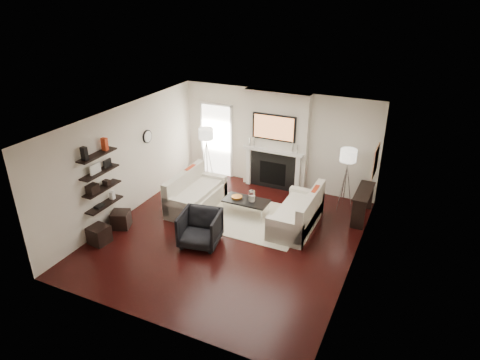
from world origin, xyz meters
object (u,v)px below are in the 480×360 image
at_px(coffee_table, 246,201).
at_px(lamp_left_shade, 206,134).
at_px(armchair, 200,227).
at_px(ottoman_near, 121,219).
at_px(loveseat_right_base, 296,219).
at_px(lamp_right_shade, 348,155).
at_px(loveseat_left_base, 197,200).

relative_size(coffee_table, lamp_left_shade, 2.75).
relative_size(armchair, ottoman_near, 2.13).
xyz_separation_m(loveseat_right_base, armchair, (-1.67, -1.58, 0.22)).
bearing_deg(loveseat_right_base, coffee_table, 179.75).
bearing_deg(lamp_right_shade, ottoman_near, -145.39).
height_order(lamp_right_shade, ottoman_near, lamp_right_shade).
bearing_deg(armchair, loveseat_left_base, 111.95).
height_order(coffee_table, lamp_right_shade, lamp_right_shade).
distance_m(coffee_table, lamp_left_shade, 2.48).
distance_m(armchair, lamp_left_shade, 3.39).
distance_m(armchair, ottoman_near, 2.07).
distance_m(loveseat_right_base, lamp_left_shade, 3.59).
relative_size(loveseat_right_base, lamp_right_shade, 4.50).
height_order(lamp_left_shade, ottoman_near, lamp_left_shade).
bearing_deg(lamp_left_shade, loveseat_right_base, -23.18).
height_order(loveseat_right_base, coffee_table, same).
distance_m(loveseat_right_base, armchair, 2.31).
bearing_deg(armchair, lamp_right_shade, 39.07).
distance_m(armchair, lamp_right_shade, 3.98).
relative_size(coffee_table, ottoman_near, 2.75).
xyz_separation_m(loveseat_left_base, loveseat_right_base, (2.59, 0.15, 0.00)).
height_order(loveseat_left_base, coffee_table, same).
xyz_separation_m(loveseat_left_base, armchair, (0.92, -1.43, 0.22)).
distance_m(loveseat_right_base, coffee_table, 1.30).
height_order(loveseat_left_base, ottoman_near, loveseat_left_base).
xyz_separation_m(armchair, ottoman_near, (-2.05, -0.17, -0.23)).
xyz_separation_m(loveseat_right_base, lamp_left_shade, (-3.09, 1.32, 1.24)).
bearing_deg(coffee_table, armchair, -103.61).
bearing_deg(lamp_left_shade, coffee_table, -36.05).
xyz_separation_m(loveseat_left_base, coffee_table, (1.31, 0.16, 0.19)).
bearing_deg(loveseat_right_base, loveseat_left_base, -176.62).
distance_m(loveseat_left_base, armchair, 1.71).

